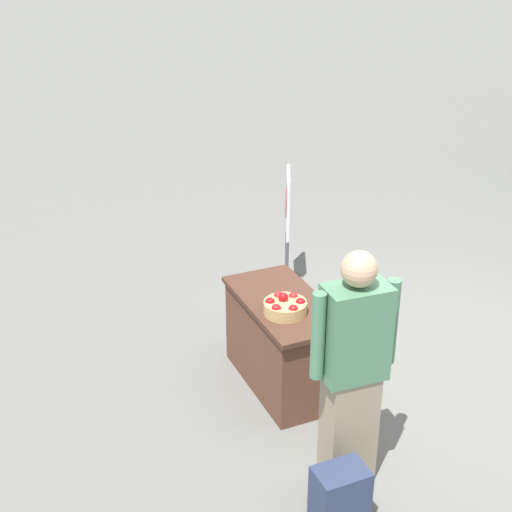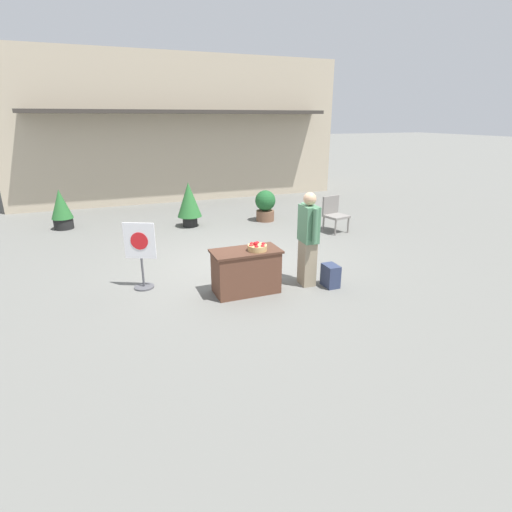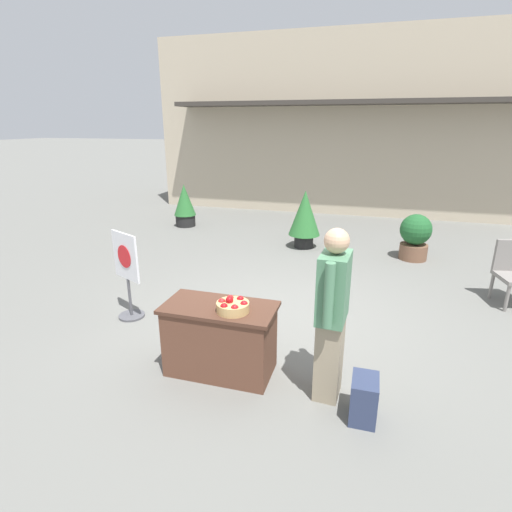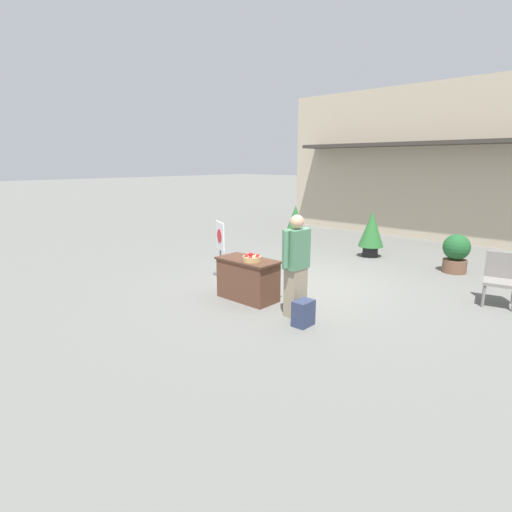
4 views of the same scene
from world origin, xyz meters
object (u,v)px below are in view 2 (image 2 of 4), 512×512
Objects in this scene: display_table at (246,271)px; potted_plant_far_left at (61,209)px; potted_plant_near_right at (265,205)px; potted_plant_far_right at (189,202)px; backpack at (331,276)px; apple_basket at (257,247)px; poster_board at (141,254)px; patio_chair at (334,212)px; person_visitor at (308,239)px.

potted_plant_far_left reaches higher than display_table.
potted_plant_far_right is (-2.26, 0.19, 0.23)m from potted_plant_near_right.
backpack is 7.92m from potted_plant_far_left.
potted_plant_far_right is at bearing 91.25° from apple_basket.
poster_board is at bearing 153.42° from apple_basket.
display_table is 4.90m from potted_plant_far_right.
potted_plant_far_left is at bearing -125.20° from patio_chair.
potted_plant_near_right is 5.77m from potted_plant_far_left.
potted_plant_near_right is at bearing 65.73° from apple_basket.
potted_plant_near_right is at bearing -155.97° from patio_chair.
poster_board is at bearing 159.73° from backpack.
poster_board is 5.57m from potted_plant_near_right.
patio_chair reaches higher than potted_plant_near_right.
potted_plant_near_right is (-1.28, 1.77, -0.04)m from patio_chair.
poster_board is 1.11× the size of potted_plant_far_left.
display_table is 0.69× the size of person_visitor.
display_table is 1.30× the size of potted_plant_near_right.
apple_basket is 1.00m from person_visitor.
potted_plant_far_left is (-5.64, 1.22, 0.09)m from potted_plant_near_right.
potted_plant_far_left is at bearing 163.09° from potted_plant_far_right.
potted_plant_far_left is at bearing 127.74° from backpack.
poster_board is at bearing -14.30° from person_visitor.
potted_plant_near_right is at bearing -99.92° from person_visitor.
display_table is at bearing -90.84° from potted_plant_far_right.
person_visitor is 0.81m from backpack.
potted_plant_far_left is 0.88× the size of potted_plant_far_right.
person_visitor is 1.88× the size of potted_plant_near_right.
patio_chair is at bearing -29.00° from potted_plant_far_right.
potted_plant_far_left is at bearing 167.81° from potted_plant_near_right.
patio_chair is (2.08, 3.26, 0.32)m from backpack.
person_visitor is (1.18, -0.08, 0.49)m from display_table.
display_table is at bearing -60.83° from potted_plant_far_left.
person_visitor is 7.49m from potted_plant_far_left.
potted_plant_near_right is (4.03, 3.84, -0.18)m from poster_board.
person_visitor reaches higher than backpack.
apple_basket is at bearing -24.19° from display_table.
potted_plant_far_left reaches higher than patio_chair.
person_visitor reaches higher than potted_plant_far_left.
poster_board is 1.29× the size of patio_chair.
potted_plant_far_right is (1.77, 4.03, 0.05)m from poster_board.
backpack is at bearing -12.35° from display_table.
patio_chair is 2.19m from potted_plant_near_right.
display_table is at bearing 167.65° from backpack.
display_table is at bearing -62.84° from patio_chair.
poster_board is at bearing -80.53° from patio_chair.
apple_basket is at bearing -59.86° from potted_plant_far_left.
display_table is 1.92m from poster_board.
potted_plant_far_left reaches higher than potted_plant_near_right.
potted_plant_near_right reaches higher than display_table.
apple_basket is at bearing -60.63° from patio_chair.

